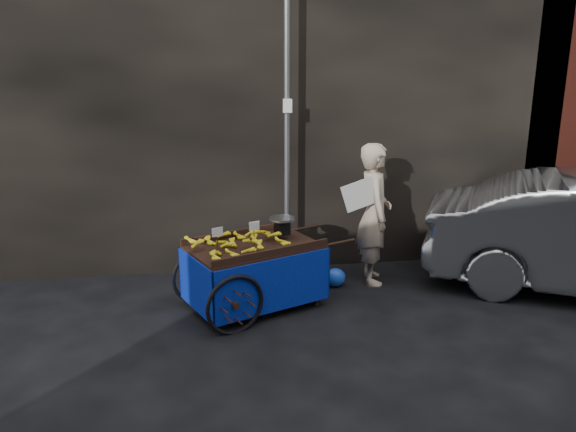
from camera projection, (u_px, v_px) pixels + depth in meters
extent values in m
plane|color=black|center=(278.00, 314.00, 6.82)|extent=(80.00, 80.00, 0.00)
cube|color=black|center=(190.00, 93.00, 8.50)|extent=(11.00, 2.00, 5.00)
cylinder|color=slate|center=(287.00, 136.00, 7.57)|extent=(0.08, 0.08, 4.00)
cube|color=white|center=(287.00, 106.00, 7.41)|extent=(0.12, 0.02, 0.18)
cube|color=black|center=(254.00, 248.00, 6.85)|extent=(1.79, 1.49, 0.06)
cube|color=black|center=(237.00, 233.00, 7.20)|extent=(1.42, 0.65, 0.10)
cube|color=black|center=(273.00, 253.00, 6.46)|extent=(1.42, 0.65, 0.10)
cube|color=black|center=(317.00, 276.00, 6.98)|extent=(0.06, 0.06, 0.77)
cube|color=black|center=(285.00, 259.00, 7.61)|extent=(0.06, 0.06, 0.77)
cylinder|color=black|center=(339.00, 243.00, 7.05)|extent=(0.45, 0.23, 0.04)
cylinder|color=black|center=(305.00, 228.00, 7.67)|extent=(0.45, 0.23, 0.04)
torus|color=black|center=(235.00, 305.00, 6.27)|extent=(0.68, 0.33, 0.72)
torus|color=black|center=(199.00, 276.00, 7.12)|extent=(0.68, 0.33, 0.72)
cylinder|color=black|center=(216.00, 290.00, 6.70)|extent=(0.47, 1.00, 0.05)
cube|color=#060C7D|center=(274.00, 286.00, 6.53)|extent=(1.45, 0.64, 0.65)
cube|color=#060C7D|center=(237.00, 261.00, 7.34)|extent=(1.45, 0.64, 0.65)
cube|color=#060C7D|center=(196.00, 286.00, 6.54)|extent=(0.42, 0.92, 0.65)
cube|color=#060C7D|center=(307.00, 262.00, 7.33)|extent=(0.42, 0.92, 0.65)
cube|color=black|center=(282.00, 229.00, 7.06)|extent=(0.21, 0.19, 0.15)
cylinder|color=silver|center=(282.00, 219.00, 7.03)|extent=(0.43, 0.43, 0.03)
cube|color=white|center=(217.00, 232.00, 6.41)|extent=(0.13, 0.06, 0.11)
cube|color=white|center=(254.00, 226.00, 6.65)|extent=(0.13, 0.06, 0.11)
imported|color=tan|center=(374.00, 214.00, 7.61)|extent=(0.54, 0.75, 1.94)
cube|color=beige|center=(362.00, 194.00, 7.31)|extent=(0.59, 0.03, 0.50)
ellipsoid|color=blue|center=(335.00, 278.00, 7.63)|extent=(0.29, 0.23, 0.26)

